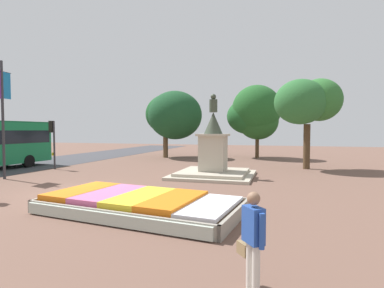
% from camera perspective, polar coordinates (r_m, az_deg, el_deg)
% --- Properties ---
extents(ground_plane, '(86.27, 86.27, 0.00)m').
position_cam_1_polar(ground_plane, '(13.80, -21.02, -8.73)').
color(ground_plane, brown).
extents(flower_planter, '(6.87, 4.04, 0.58)m').
position_cam_1_polar(flower_planter, '(10.14, -10.20, -11.17)').
color(flower_planter, '#38281C').
rests_on(flower_planter, ground_plane).
extents(statue_monument, '(4.58, 4.58, 4.76)m').
position_cam_1_polar(statue_monument, '(17.40, 4.05, -2.71)').
color(statue_monument, '#B4AA95').
rests_on(statue_monument, ground_plane).
extents(traffic_light_mid_block, '(0.41, 0.29, 3.32)m').
position_cam_1_polar(traffic_light_mid_block, '(22.58, -25.01, 1.43)').
color(traffic_light_mid_block, '#2D2D33').
rests_on(traffic_light_mid_block, ground_plane).
extents(banner_pole, '(0.14, 1.29, 6.44)m').
position_cam_1_polar(banner_pole, '(19.32, -32.37, 4.99)').
color(banner_pole, '#2D2D33').
rests_on(banner_pole, ground_plane).
extents(pedestrian_with_handbag, '(0.52, 0.62, 1.68)m').
position_cam_1_polar(pedestrian_with_handbag, '(5.22, 11.45, -16.79)').
color(pedestrian_with_handbag, beige).
rests_on(pedestrian_with_handbag, ground_plane).
extents(park_tree_far_left, '(4.47, 3.97, 6.18)m').
position_cam_1_polar(park_tree_far_left, '(21.91, 21.15, 7.65)').
color(park_tree_far_left, '#4C3823').
rests_on(park_tree_far_left, ground_plane).
extents(park_tree_behind_statue, '(5.22, 4.94, 6.96)m').
position_cam_1_polar(park_tree_behind_statue, '(29.46, 11.81, 5.56)').
color(park_tree_behind_statue, '#4C3823').
rests_on(park_tree_behind_statue, ground_plane).
extents(park_tree_far_right, '(5.78, 5.44, 6.50)m').
position_cam_1_polar(park_tree_far_right, '(29.61, -3.58, 5.56)').
color(park_tree_far_right, brown).
rests_on(park_tree_far_right, ground_plane).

